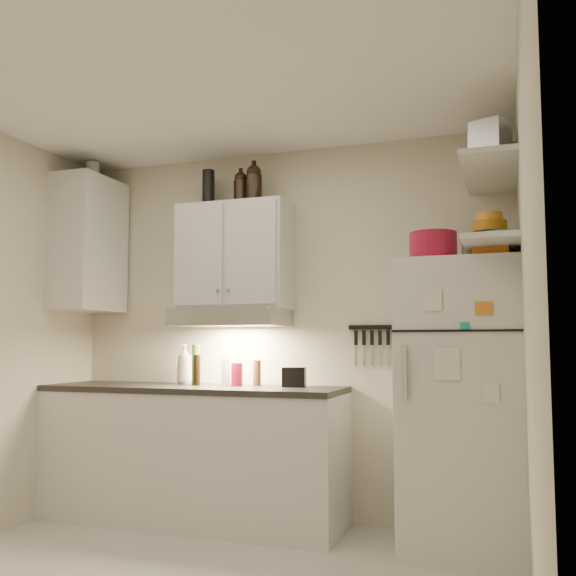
% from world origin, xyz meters
% --- Properties ---
extents(ceiling, '(3.20, 3.00, 0.02)m').
position_xyz_m(ceiling, '(0.00, 0.00, 2.61)').
color(ceiling, white).
rests_on(ceiling, ground).
extents(back_wall, '(3.20, 0.02, 2.60)m').
position_xyz_m(back_wall, '(0.00, 1.51, 1.30)').
color(back_wall, beige).
rests_on(back_wall, ground).
extents(right_wall, '(0.02, 3.00, 2.60)m').
position_xyz_m(right_wall, '(1.61, 0.00, 1.30)').
color(right_wall, beige).
rests_on(right_wall, ground).
extents(base_cabinet, '(2.10, 0.60, 0.88)m').
position_xyz_m(base_cabinet, '(-0.55, 1.20, 0.44)').
color(base_cabinet, silver).
rests_on(base_cabinet, floor).
extents(countertop, '(2.10, 0.62, 0.04)m').
position_xyz_m(countertop, '(-0.55, 1.20, 0.90)').
color(countertop, '#2A2624').
rests_on(countertop, base_cabinet).
extents(upper_cabinet, '(0.80, 0.33, 0.75)m').
position_xyz_m(upper_cabinet, '(-0.30, 1.33, 1.83)').
color(upper_cabinet, silver).
rests_on(upper_cabinet, back_wall).
extents(side_cabinet, '(0.33, 0.55, 1.00)m').
position_xyz_m(side_cabinet, '(-1.44, 1.20, 1.95)').
color(side_cabinet, silver).
rests_on(side_cabinet, left_wall).
extents(range_hood, '(0.76, 0.46, 0.12)m').
position_xyz_m(range_hood, '(-0.30, 1.27, 1.39)').
color(range_hood, silver).
rests_on(range_hood, back_wall).
extents(fridge, '(0.70, 0.68, 1.70)m').
position_xyz_m(fridge, '(1.25, 1.16, 0.85)').
color(fridge, silver).
rests_on(fridge, floor).
extents(shelf_hi, '(0.30, 0.95, 0.03)m').
position_xyz_m(shelf_hi, '(1.45, 1.02, 2.20)').
color(shelf_hi, silver).
rests_on(shelf_hi, right_wall).
extents(shelf_lo, '(0.30, 0.95, 0.03)m').
position_xyz_m(shelf_lo, '(1.45, 1.02, 1.76)').
color(shelf_lo, silver).
rests_on(shelf_lo, right_wall).
extents(knife_strip, '(0.42, 0.02, 0.03)m').
position_xyz_m(knife_strip, '(0.70, 1.49, 1.32)').
color(knife_strip, black).
rests_on(knife_strip, back_wall).
extents(dutch_oven, '(0.36, 0.36, 0.16)m').
position_xyz_m(dutch_oven, '(1.12, 1.00, 1.78)').
color(dutch_oven, maroon).
rests_on(dutch_oven, fridge).
extents(book_stack, '(0.22, 0.27, 0.08)m').
position_xyz_m(book_stack, '(1.45, 1.00, 1.74)').
color(book_stack, orange).
rests_on(book_stack, fridge).
extents(spice_jar, '(0.07, 0.07, 0.11)m').
position_xyz_m(spice_jar, '(1.31, 1.04, 1.75)').
color(spice_jar, silver).
rests_on(spice_jar, fridge).
extents(stock_pot, '(0.35, 0.35, 0.21)m').
position_xyz_m(stock_pot, '(1.46, 1.26, 2.32)').
color(stock_pot, silver).
rests_on(stock_pot, shelf_hi).
extents(tin_a, '(0.24, 0.23, 0.20)m').
position_xyz_m(tin_a, '(1.45, 0.95, 2.31)').
color(tin_a, '#AAAAAD').
rests_on(tin_a, shelf_hi).
extents(tin_b, '(0.22, 0.22, 0.17)m').
position_xyz_m(tin_b, '(1.46, 0.69, 2.30)').
color(tin_b, '#AAAAAD').
rests_on(tin_b, shelf_hi).
extents(bowl_teal, '(0.26, 0.26, 0.10)m').
position_xyz_m(bowl_teal, '(1.44, 1.24, 1.83)').
color(bowl_teal, teal).
rests_on(bowl_teal, shelf_lo).
extents(bowl_orange, '(0.20, 0.20, 0.06)m').
position_xyz_m(bowl_orange, '(1.43, 1.18, 1.91)').
color(bowl_orange, '#C87112').
rests_on(bowl_orange, bowl_teal).
extents(bowl_yellow, '(0.16, 0.16, 0.05)m').
position_xyz_m(bowl_yellow, '(1.43, 1.18, 1.96)').
color(bowl_yellow, orange).
rests_on(bowl_yellow, bowl_orange).
extents(plates, '(0.27, 0.27, 0.05)m').
position_xyz_m(plates, '(1.50, 0.94, 1.80)').
color(plates, teal).
rests_on(plates, shelf_lo).
extents(growler_a, '(0.11, 0.11, 0.24)m').
position_xyz_m(growler_a, '(-0.25, 1.31, 2.32)').
color(growler_a, black).
rests_on(growler_a, upper_cabinet).
extents(growler_b, '(0.15, 0.15, 0.27)m').
position_xyz_m(growler_b, '(-0.14, 1.29, 2.33)').
color(growler_b, black).
rests_on(growler_b, upper_cabinet).
extents(thermos_a, '(0.11, 0.11, 0.25)m').
position_xyz_m(thermos_a, '(-0.48, 1.26, 2.32)').
color(thermos_a, black).
rests_on(thermos_a, upper_cabinet).
extents(thermos_b, '(0.10, 0.10, 0.24)m').
position_xyz_m(thermos_b, '(-0.54, 1.41, 2.32)').
color(thermos_b, black).
rests_on(thermos_b, upper_cabinet).
extents(side_jar, '(0.13, 0.13, 0.14)m').
position_xyz_m(side_jar, '(-1.44, 1.24, 2.52)').
color(side_jar, silver).
rests_on(side_jar, side_cabinet).
extents(soap_bottle, '(0.15, 0.15, 0.32)m').
position_xyz_m(soap_bottle, '(-0.69, 1.34, 1.08)').
color(soap_bottle, silver).
rests_on(soap_bottle, countertop).
extents(pepper_mill, '(0.06, 0.06, 0.18)m').
position_xyz_m(pepper_mill, '(-0.13, 1.34, 1.01)').
color(pepper_mill, brown).
rests_on(pepper_mill, countertop).
extents(oil_bottle, '(0.06, 0.06, 0.28)m').
position_xyz_m(oil_bottle, '(-0.56, 1.25, 1.06)').
color(oil_bottle, '#405E17').
rests_on(oil_bottle, countertop).
extents(vinegar_bottle, '(0.05, 0.05, 0.21)m').
position_xyz_m(vinegar_bottle, '(-0.53, 1.23, 1.03)').
color(vinegar_bottle, black).
rests_on(vinegar_bottle, countertop).
extents(clear_bottle, '(0.08, 0.08, 0.19)m').
position_xyz_m(clear_bottle, '(-0.35, 1.29, 1.02)').
color(clear_bottle, silver).
rests_on(clear_bottle, countertop).
extents(red_jar, '(0.10, 0.10, 0.16)m').
position_xyz_m(red_jar, '(-0.25, 1.26, 1.00)').
color(red_jar, maroon).
rests_on(red_jar, countertop).
extents(caddy, '(0.17, 0.14, 0.13)m').
position_xyz_m(caddy, '(0.15, 1.31, 0.99)').
color(caddy, black).
rests_on(caddy, countertop).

